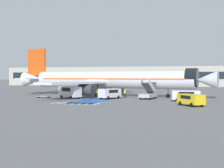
{
  "coord_description": "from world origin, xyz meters",
  "views": [
    {
      "loc": [
        18.0,
        -65.58,
        4.38
      ],
      "look_at": [
        0.58,
        -1.46,
        2.76
      ],
      "focal_mm": 50.0,
      "sensor_mm": 36.0,
      "label": 1
    }
  ],
  "objects_px": {
    "airliner": "(108,80)",
    "terminal_building": "(128,76)",
    "service_van_1": "(110,93)",
    "ground_crew_1": "(125,93)",
    "service_van_3": "(191,99)",
    "ground_crew_2": "(96,93)",
    "fuel_tanker": "(105,84)",
    "service_van_0": "(185,95)",
    "ground_crew_0": "(125,92)",
    "boarding_stairs_forward": "(148,94)",
    "ground_crew_3": "(106,93)",
    "service_van_2": "(70,91)",
    "baggage_cart": "(43,96)"
  },
  "relations": [
    {
      "from": "fuel_tanker",
      "to": "service_van_1",
      "type": "height_order",
      "value": "fuel_tanker"
    },
    {
      "from": "service_van_0",
      "to": "service_van_1",
      "type": "height_order",
      "value": "service_van_1"
    },
    {
      "from": "ground_crew_3",
      "to": "terminal_building",
      "type": "bearing_deg",
      "value": 95.91
    },
    {
      "from": "service_van_3",
      "to": "ground_crew_3",
      "type": "bearing_deg",
      "value": -79.42
    },
    {
      "from": "fuel_tanker",
      "to": "ground_crew_2",
      "type": "xyz_separation_m",
      "value": [
        7.74,
        -32.35,
        -0.79
      ]
    },
    {
      "from": "fuel_tanker",
      "to": "ground_crew_3",
      "type": "height_order",
      "value": "fuel_tanker"
    },
    {
      "from": "service_van_3",
      "to": "ground_crew_0",
      "type": "xyz_separation_m",
      "value": [
        -13.56,
        15.39,
        0.01
      ]
    },
    {
      "from": "baggage_cart",
      "to": "ground_crew_1",
      "type": "xyz_separation_m",
      "value": [
        16.42,
        3.69,
        0.83
      ]
    },
    {
      "from": "service_van_1",
      "to": "ground_crew_1",
      "type": "relative_size",
      "value": 2.74
    },
    {
      "from": "ground_crew_1",
      "to": "ground_crew_2",
      "type": "distance_m",
      "value": 5.9
    },
    {
      "from": "service_van_3",
      "to": "airliner",
      "type": "bearing_deg",
      "value": -84.46
    },
    {
      "from": "boarding_stairs_forward",
      "to": "terminal_building",
      "type": "relative_size",
      "value": 0.05
    },
    {
      "from": "baggage_cart",
      "to": "ground_crew_0",
      "type": "height_order",
      "value": "ground_crew_0"
    },
    {
      "from": "service_van_2",
      "to": "ground_crew_0",
      "type": "relative_size",
      "value": 2.87
    },
    {
      "from": "ground_crew_3",
      "to": "fuel_tanker",
      "type": "bearing_deg",
      "value": 103.85
    },
    {
      "from": "fuel_tanker",
      "to": "service_van_0",
      "type": "distance_m",
      "value": 44.96
    },
    {
      "from": "service_van_1",
      "to": "ground_crew_1",
      "type": "xyz_separation_m",
      "value": [
        2.23,
        3.49,
        -0.11
      ]
    },
    {
      "from": "ground_crew_2",
      "to": "fuel_tanker",
      "type": "bearing_deg",
      "value": -135.9
    },
    {
      "from": "baggage_cart",
      "to": "terminal_building",
      "type": "xyz_separation_m",
      "value": [
        -0.66,
        84.44,
        4.12
      ]
    },
    {
      "from": "service_van_0",
      "to": "ground_crew_1",
      "type": "xyz_separation_m",
      "value": [
        -12.19,
        5.59,
        -0.06
      ]
    },
    {
      "from": "airliner",
      "to": "terminal_building",
      "type": "height_order",
      "value": "airliner"
    },
    {
      "from": "ground_crew_0",
      "to": "terminal_building",
      "type": "relative_size",
      "value": 0.02
    },
    {
      "from": "airliner",
      "to": "terminal_building",
      "type": "distance_m",
      "value": 77.14
    },
    {
      "from": "fuel_tanker",
      "to": "airliner",
      "type": "bearing_deg",
      "value": -153.1
    },
    {
      "from": "fuel_tanker",
      "to": "service_van_3",
      "type": "height_order",
      "value": "fuel_tanker"
    },
    {
      "from": "service_van_3",
      "to": "terminal_building",
      "type": "height_order",
      "value": "terminal_building"
    },
    {
      "from": "ground_crew_1",
      "to": "baggage_cart",
      "type": "bearing_deg",
      "value": 40.08
    },
    {
      "from": "fuel_tanker",
      "to": "ground_crew_3",
      "type": "relative_size",
      "value": 5.5
    },
    {
      "from": "ground_crew_3",
      "to": "baggage_cart",
      "type": "bearing_deg",
      "value": -163.11
    },
    {
      "from": "fuel_tanker",
      "to": "ground_crew_0",
      "type": "relative_size",
      "value": 4.75
    },
    {
      "from": "service_van_3",
      "to": "ground_crew_0",
      "type": "distance_m",
      "value": 20.51
    },
    {
      "from": "service_van_1",
      "to": "service_van_3",
      "type": "distance_m",
      "value": 18.97
    },
    {
      "from": "ground_crew_1",
      "to": "ground_crew_2",
      "type": "relative_size",
      "value": 1.01
    },
    {
      "from": "service_van_2",
      "to": "ground_crew_0",
      "type": "bearing_deg",
      "value": -34.21
    },
    {
      "from": "service_van_0",
      "to": "terminal_building",
      "type": "relative_size",
      "value": 0.04
    },
    {
      "from": "baggage_cart",
      "to": "ground_crew_1",
      "type": "height_order",
      "value": "ground_crew_1"
    },
    {
      "from": "ground_crew_1",
      "to": "ground_crew_3",
      "type": "distance_m",
      "value": 4.23
    },
    {
      "from": "boarding_stairs_forward",
      "to": "ground_crew_1",
      "type": "distance_m",
      "value": 5.27
    },
    {
      "from": "ground_crew_2",
      "to": "terminal_building",
      "type": "height_order",
      "value": "terminal_building"
    },
    {
      "from": "boarding_stairs_forward",
      "to": "ground_crew_3",
      "type": "height_order",
      "value": "boarding_stairs_forward"
    },
    {
      "from": "fuel_tanker",
      "to": "baggage_cart",
      "type": "relative_size",
      "value": 3.07
    },
    {
      "from": "airliner",
      "to": "fuel_tanker",
      "type": "height_order",
      "value": "airliner"
    },
    {
      "from": "boarding_stairs_forward",
      "to": "service_van_0",
      "type": "distance_m",
      "value": 8.19
    },
    {
      "from": "baggage_cart",
      "to": "ground_crew_2",
      "type": "relative_size",
      "value": 1.55
    },
    {
      "from": "boarding_stairs_forward",
      "to": "ground_crew_0",
      "type": "height_order",
      "value": "boarding_stairs_forward"
    },
    {
      "from": "service_van_0",
      "to": "service_van_3",
      "type": "bearing_deg",
      "value": 176.32
    },
    {
      "from": "boarding_stairs_forward",
      "to": "ground_crew_2",
      "type": "xyz_separation_m",
      "value": [
        -10.8,
        0.59,
        0.07
      ]
    },
    {
      "from": "service_van_1",
      "to": "service_van_3",
      "type": "relative_size",
      "value": 1.09
    },
    {
      "from": "service_van_0",
      "to": "ground_crew_0",
      "type": "bearing_deg",
      "value": 51.64
    },
    {
      "from": "service_van_3",
      "to": "fuel_tanker",
      "type": "bearing_deg",
      "value": -97.82
    }
  ]
}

